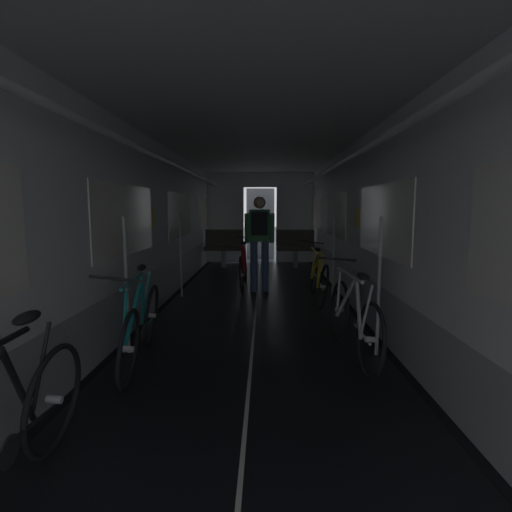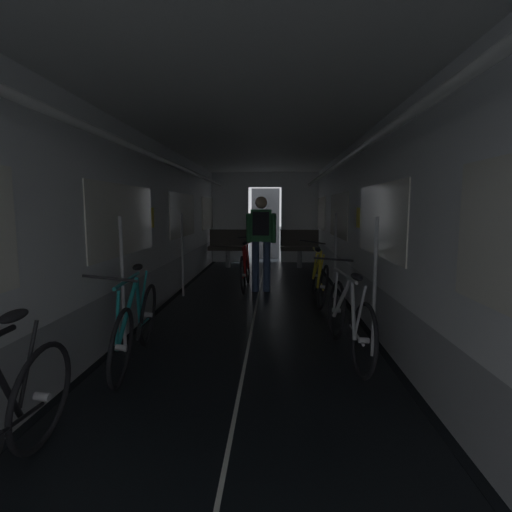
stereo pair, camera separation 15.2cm
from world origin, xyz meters
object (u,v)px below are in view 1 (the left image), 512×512
(bicycle_teal, at_px, (141,325))
(person_cyclist_aisle, at_px, (259,235))
(bench_seat_far_left, at_px, (224,245))
(bicycle_yellow, at_px, (319,277))
(bicycle_red_in_aisle, at_px, (243,268))
(bench_seat_far_right, at_px, (295,245))
(bicycle_silver, at_px, (353,318))

(bicycle_teal, xyz_separation_m, person_cyclist_aisle, (1.08, 3.31, 0.63))
(bench_seat_far_left, xyz_separation_m, bicycle_yellow, (1.90, -3.64, -0.19))
(bicycle_red_in_aisle, bearing_deg, bench_seat_far_right, 66.59)
(bench_seat_far_right, bearing_deg, person_cyclist_aisle, -106.28)
(bicycle_silver, relative_size, person_cyclist_aisle, 1.00)
(bench_seat_far_right, bearing_deg, bicycle_silver, -88.85)
(bench_seat_far_left, xyz_separation_m, bicycle_red_in_aisle, (0.64, -2.68, -0.18))
(person_cyclist_aisle, bearing_deg, bench_seat_far_left, 107.68)
(bench_seat_far_right, bearing_deg, bench_seat_far_left, 180.00)
(person_cyclist_aisle, distance_m, bicycle_red_in_aisle, 0.75)
(bicycle_teal, height_order, person_cyclist_aisle, person_cyclist_aisle)
(bicycle_teal, bearing_deg, bench_seat_far_right, 72.73)
(bicycle_teal, height_order, bicycle_yellow, bicycle_yellow)
(bench_seat_far_left, relative_size, person_cyclist_aisle, 0.58)
(bench_seat_far_right, relative_size, bicycle_yellow, 0.58)
(bench_seat_far_right, distance_m, person_cyclist_aisle, 3.10)
(bicycle_yellow, height_order, person_cyclist_aisle, person_cyclist_aisle)
(bench_seat_far_left, height_order, bench_seat_far_right, same)
(bench_seat_far_left, bearing_deg, bicycle_red_in_aisle, -76.57)
(bench_seat_far_right, bearing_deg, bicycle_yellow, -88.49)
(bench_seat_far_left, distance_m, bicycle_teal, 6.26)
(bicycle_yellow, bearing_deg, bicycle_red_in_aisle, 142.71)
(bicycle_teal, xyz_separation_m, bicycle_red_in_aisle, (0.78, 3.57, 0.00))
(bicycle_yellow, bearing_deg, bicycle_teal, -127.94)
(bicycle_silver, relative_size, bicycle_red_in_aisle, 1.00)
(bicycle_silver, bearing_deg, bicycle_red_in_aisle, 111.14)
(bicycle_yellow, bearing_deg, bicycle_silver, -89.41)
(bench_seat_far_left, distance_m, person_cyclist_aisle, 3.13)
(bicycle_yellow, relative_size, bicycle_red_in_aisle, 1.00)
(bench_seat_far_left, height_order, person_cyclist_aisle, person_cyclist_aisle)
(bench_seat_far_right, distance_m, bicycle_red_in_aisle, 2.93)
(bicycle_teal, xyz_separation_m, bicycle_yellow, (2.04, 2.62, -0.00))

